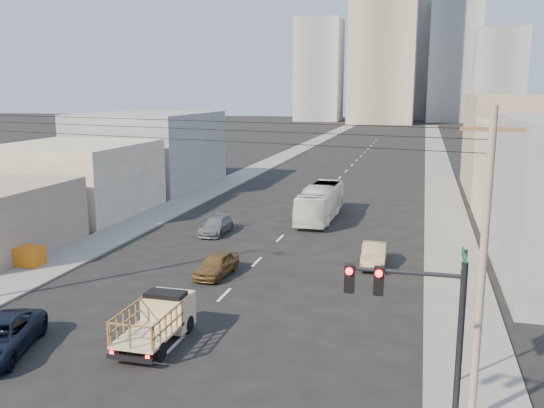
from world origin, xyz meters
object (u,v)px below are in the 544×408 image
at_px(sedan_tan, 374,255).
at_px(utility_pole, 483,266).
at_px(traffic_signal, 421,327).
at_px(flatbed_pickup, 157,317).
at_px(sedan_grey, 216,226).
at_px(crate_stack, 27,256).
at_px(city_bus, 321,202).
at_px(green_sign, 463,284).
at_px(sedan_brown, 216,265).

bearing_deg(sedan_tan, utility_pole, -76.46).
bearing_deg(traffic_signal, flatbed_pickup, 152.69).
relative_size(sedan_grey, utility_pole, 0.41).
bearing_deg(sedan_grey, sedan_tan, -22.44).
relative_size(sedan_tan, utility_pole, 0.40).
height_order(sedan_tan, crate_stack, sedan_tan).
xyz_separation_m(sedan_grey, traffic_signal, (14.65, -23.61, 3.49)).
bearing_deg(city_bus, sedan_grey, -132.64).
bearing_deg(sedan_grey, green_sign, -49.15).
distance_m(sedan_brown, green_sign, 16.05).
xyz_separation_m(city_bus, utility_pole, (9.82, -28.02, 3.79)).
distance_m(sedan_grey, green_sign, 24.77).
distance_m(flatbed_pickup, traffic_signal, 12.27).
distance_m(flatbed_pickup, sedan_brown, 8.98).
bearing_deg(city_bus, crate_stack, -129.19).
xyz_separation_m(sedan_tan, green_sign, (4.13, -13.66, 3.08)).
distance_m(sedan_grey, utility_pole, 27.11).
bearing_deg(sedan_brown, crate_stack, -168.72).
bearing_deg(city_bus, sedan_brown, -100.22).
height_order(flatbed_pickup, sedan_grey, flatbed_pickup).
bearing_deg(city_bus, sedan_tan, -64.85).
bearing_deg(flatbed_pickup, traffic_signal, -27.31).
bearing_deg(crate_stack, utility_pole, -23.29).
height_order(sedan_tan, traffic_signal, traffic_signal).
height_order(flatbed_pickup, utility_pole, utility_pole).
relative_size(sedan_brown, sedan_tan, 0.95).
height_order(flatbed_pickup, sedan_tan, flatbed_pickup).
xyz_separation_m(sedan_tan, crate_stack, (-20.04, -5.62, 0.03)).
relative_size(sedan_brown, utility_pole, 0.38).
distance_m(traffic_signal, utility_pole, 3.24).
bearing_deg(crate_stack, sedan_tan, 15.66).
distance_m(city_bus, utility_pole, 29.93).
bearing_deg(flatbed_pickup, sedan_brown, 94.27).
relative_size(flatbed_pickup, sedan_brown, 1.16).
distance_m(city_bus, sedan_grey, 9.57).
distance_m(traffic_signal, green_sign, 5.21).
xyz_separation_m(sedan_brown, crate_stack, (-11.53, -1.35, 0.04)).
distance_m(flatbed_pickup, green_sign, 12.27).
bearing_deg(sedan_brown, traffic_signal, -47.44).
xyz_separation_m(flatbed_pickup, utility_pole, (12.31, -2.96, 4.09)).
height_order(traffic_signal, crate_stack, traffic_signal).
relative_size(flatbed_pickup, city_bus, 0.44).
height_order(sedan_tan, green_sign, green_sign).
xyz_separation_m(sedan_brown, utility_pole, (12.97, -11.90, 4.54)).
height_order(sedan_tan, utility_pole, utility_pole).
height_order(sedan_brown, utility_pole, utility_pole).
relative_size(city_bus, sedan_grey, 2.45).
distance_m(city_bus, sedan_brown, 16.44).
bearing_deg(sedan_grey, crate_stack, -127.50).
xyz_separation_m(flatbed_pickup, city_bus, (2.49, 25.07, 0.30)).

